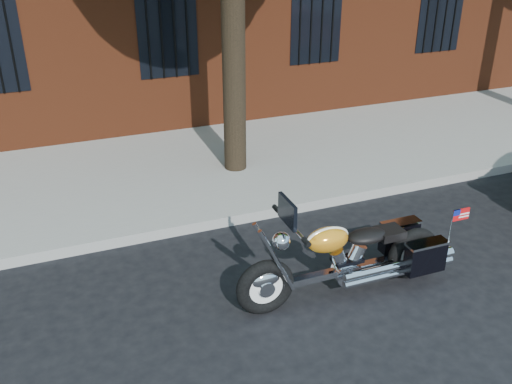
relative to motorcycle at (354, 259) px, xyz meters
name	(u,v)px	position (x,y,z in m)	size (l,w,h in m)	color
ground	(278,273)	(-0.63, 0.67, -0.45)	(120.00, 120.00, 0.00)	black
curb	(239,217)	(-0.63, 2.05, -0.38)	(40.00, 0.16, 0.15)	gray
sidewalk	(201,168)	(-0.63, 3.93, -0.38)	(40.00, 3.60, 0.15)	gray
motorcycle	(354,259)	(0.00, 0.00, 0.00)	(2.65, 0.77, 1.34)	black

